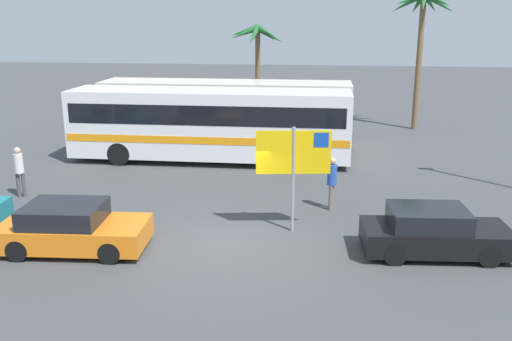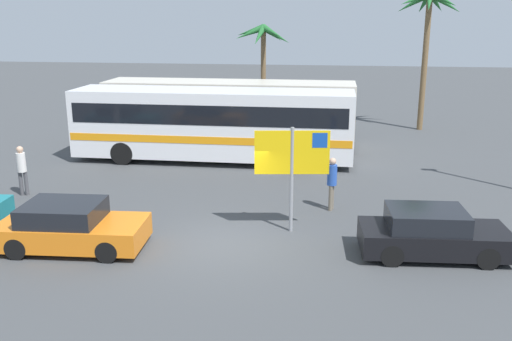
{
  "view_description": "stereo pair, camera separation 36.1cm",
  "coord_description": "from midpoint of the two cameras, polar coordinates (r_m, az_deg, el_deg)",
  "views": [
    {
      "loc": [
        2.7,
        -14.55,
        6.31
      ],
      "look_at": [
        0.58,
        3.3,
        1.3
      ],
      "focal_mm": 39.12,
      "sensor_mm": 36.0,
      "label": 1
    },
    {
      "loc": [
        3.05,
        -14.5,
        6.31
      ],
      "look_at": [
        0.58,
        3.3,
        1.3
      ],
      "focal_mm": 39.12,
      "sensor_mm": 36.0,
      "label": 2
    }
  ],
  "objects": [
    {
      "name": "ground",
      "position": [
        16.1,
        -4.1,
        -7.55
      ],
      "size": [
        120.0,
        120.0,
        0.0
      ],
      "primitive_type": "plane",
      "color": "#424447"
    },
    {
      "name": "bus_front_coach",
      "position": [
        24.78,
        -5.15,
        4.99
      ],
      "size": [
        12.3,
        2.65,
        3.17
      ],
      "color": "white",
      "rests_on": "ground"
    },
    {
      "name": "bus_rear_coach",
      "position": [
        27.92,
        -3.49,
        6.22
      ],
      "size": [
        12.3,
        2.65,
        3.17
      ],
      "color": "silver",
      "rests_on": "ground"
    },
    {
      "name": "ferry_sign",
      "position": [
        16.35,
        3.38,
        1.44
      ],
      "size": [
        2.19,
        0.37,
        3.2
      ],
      "rotation": [
        0.0,
        0.0,
        0.14
      ],
      "color": "gray",
      "rests_on": "ground"
    },
    {
      "name": "car_black",
      "position": [
        15.89,
        17.06,
        -6.08
      ],
      "size": [
        4.02,
        1.92,
        1.32
      ],
      "rotation": [
        0.0,
        0.0,
        0.07
      ],
      "color": "black",
      "rests_on": "ground"
    },
    {
      "name": "car_orange",
      "position": [
        16.36,
        -18.94,
        -5.6
      ],
      "size": [
        4.11,
        2.08,
        1.32
      ],
      "rotation": [
        0.0,
        0.0,
        0.06
      ],
      "color": "orange",
      "rests_on": "ground"
    },
    {
      "name": "pedestrian_by_bus",
      "position": [
        18.68,
        7.22,
        -0.85
      ],
      "size": [
        0.32,
        0.32,
        1.8
      ],
      "rotation": [
        0.0,
        0.0,
        6.02
      ],
      "color": "#706656",
      "rests_on": "ground"
    },
    {
      "name": "pedestrian_crossing_lot",
      "position": [
        21.63,
        -23.51,
        0.28
      ],
      "size": [
        0.32,
        0.32,
        1.83
      ],
      "rotation": [
        0.0,
        0.0,
        5.04
      ],
      "color": "#4C4C51",
      "rests_on": "ground"
    },
    {
      "name": "palm_tree_seaside",
      "position": [
        35.65,
        -0.12,
        13.09
      ],
      "size": [
        3.53,
        3.46,
        5.8
      ],
      "color": "brown",
      "rests_on": "ground"
    },
    {
      "name": "palm_tree_inland",
      "position": [
        32.82,
        16.33,
        14.91
      ],
      "size": [
        3.54,
        3.6,
        7.66
      ],
      "color": "brown",
      "rests_on": "ground"
    }
  ]
}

